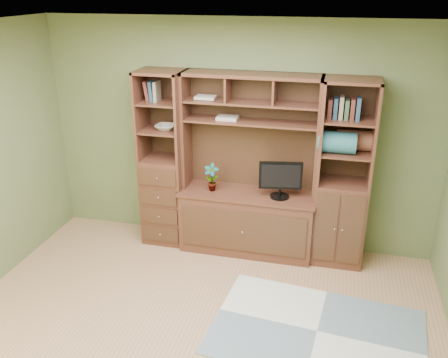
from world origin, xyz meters
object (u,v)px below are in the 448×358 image
(left_tower, at_px, (164,160))
(monitor, at_px, (281,173))
(center_hutch, at_px, (248,168))
(right_tower, at_px, (344,175))

(left_tower, bearing_deg, monitor, -3.14)
(center_hutch, distance_m, right_tower, 1.03)
(center_hutch, relative_size, monitor, 3.58)
(center_hutch, distance_m, monitor, 0.37)
(right_tower, bearing_deg, left_tower, 180.00)
(center_hutch, height_order, right_tower, same)
(center_hutch, bearing_deg, right_tower, 2.23)
(center_hutch, bearing_deg, monitor, -5.47)
(right_tower, height_order, monitor, right_tower)
(left_tower, height_order, right_tower, same)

